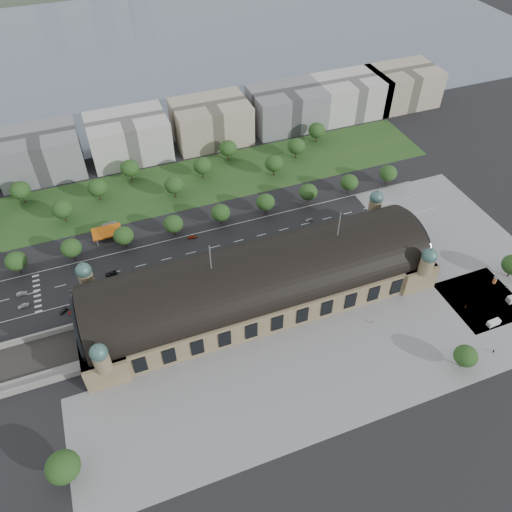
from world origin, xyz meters
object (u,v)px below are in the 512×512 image
object	(u,v)px
traffic_car_1	(22,293)
traffic_car_3	(192,237)
parked_car_6	(148,290)
pedestrian_0	(372,322)
bus_mid	(250,249)
pedestrian_1	(466,307)
bus_east	(283,243)
parked_car_1	(74,310)
traffic_car_0	(23,306)
petrol_station	(109,230)
parked_car_0	(64,311)
parked_car_3	(114,300)
traffic_car_2	(111,274)
bus_west	(203,263)
traffic_car_6	(377,207)
traffic_car_4	(275,246)
parked_car_5	(148,284)
pedestrian_4	(493,351)
parked_car_2	(134,294)
advertising_column	(495,280)
pedestrian_2	(506,287)
parked_car_4	(113,295)
traffic_car_5	(309,220)
van_south	(493,323)

from	to	relation	value
traffic_car_1	traffic_car_3	xyz separation A→B (m)	(79.59, 9.37, -0.09)
parked_car_6	pedestrian_0	world-z (taller)	pedestrian_0
bus_mid	pedestrian_1	world-z (taller)	bus_mid
traffic_car_3	bus_east	xyz separation A→B (m)	(39.11, -21.05, 1.18)
parked_car_1	traffic_car_0	bearing A→B (deg)	-153.49
petrol_station	parked_car_0	world-z (taller)	petrol_station
traffic_car_0	parked_car_3	distance (m)	37.91
bus_east	traffic_car_3	bearing A→B (deg)	55.88
parked_car_1	bus_east	size ratio (longest dim) A/B	0.40
traffic_car_2	bus_west	distance (m)	41.94
petrol_station	traffic_car_6	world-z (taller)	petrol_station
traffic_car_4	parked_car_5	distance (m)	62.46
traffic_car_6	pedestrian_4	xyz separation A→B (m)	(-4.60, -95.43, 0.14)
pedestrian_1	pedestrian_4	world-z (taller)	pedestrian_1
parked_car_2	advertising_column	world-z (taller)	advertising_column
traffic_car_2	parked_car_6	world-z (taller)	parked_car_6
bus_west	pedestrian_2	xyz separation A→B (m)	(121.03, -61.32, -0.83)
traffic_car_0	parked_car_3	size ratio (longest dim) A/B	1.27
parked_car_4	parked_car_3	bearing A→B (deg)	-43.26
traffic_car_1	bus_east	distance (m)	119.28
traffic_car_4	traffic_car_5	size ratio (longest dim) A/B	1.14
van_south	pedestrian_2	size ratio (longest dim) A/B	3.64
traffic_car_2	parked_car_5	world-z (taller)	traffic_car_2
pedestrian_0	pedestrian_1	distance (m)	41.83
traffic_car_0	parked_car_1	world-z (taller)	traffic_car_0
traffic_car_2	pedestrian_4	distance (m)	164.61
pedestrian_2	traffic_car_5	bearing A→B (deg)	0.93
bus_east	petrol_station	bearing A→B (deg)	57.59
bus_west	van_south	world-z (taller)	bus_west
parked_car_2	bus_west	world-z (taller)	bus_west
pedestrian_2	pedestrian_4	world-z (taller)	pedestrian_4
parked_car_3	bus_mid	world-z (taller)	bus_mid
traffic_car_1	pedestrian_2	world-z (taller)	pedestrian_2
pedestrian_2	bus_east	bearing A→B (deg)	14.22
petrol_station	traffic_car_0	xyz separation A→B (m)	(-41.85, -34.18, -2.13)
traffic_car_0	parked_car_0	size ratio (longest dim) A/B	1.20
parked_car_0	pedestrian_1	world-z (taller)	pedestrian_1
bus_east	pedestrian_0	bearing A→B (deg)	-169.87
parked_car_4	bus_west	bearing A→B (deg)	56.72
bus_west	pedestrian_4	distance (m)	127.11
traffic_car_6	van_south	distance (m)	84.29
pedestrian_0	pedestrian_4	xyz separation A→B (m)	(36.88, -29.60, -0.03)
parked_car_1	parked_car_2	world-z (taller)	parked_car_1
parked_car_0	bus_west	xyz separation A→B (m)	(63.16, 5.67, 0.95)
traffic_car_6	bus_west	world-z (taller)	bus_west
bus_east	traffic_car_6	bearing A→B (deg)	-86.85
pedestrian_4	pedestrian_0	bearing A→B (deg)	-101.44
traffic_car_6	advertising_column	bearing A→B (deg)	23.09
bus_mid	pedestrian_0	distance (m)	66.95
van_south	pedestrian_2	world-z (taller)	van_south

